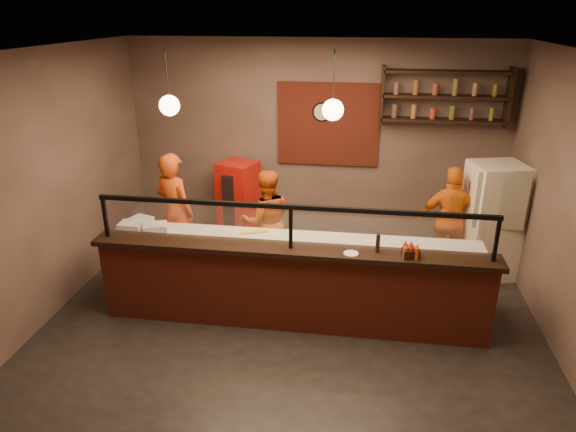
% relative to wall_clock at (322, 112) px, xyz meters
% --- Properties ---
extents(floor, '(6.00, 6.00, 0.00)m').
position_rel_wall_clock_xyz_m(floor, '(-0.10, -2.46, -2.10)').
color(floor, black).
rests_on(floor, ground).
extents(ceiling, '(6.00, 6.00, 0.00)m').
position_rel_wall_clock_xyz_m(ceiling, '(-0.10, -2.46, 1.10)').
color(ceiling, '#362E2A').
rests_on(ceiling, wall_back).
extents(wall_back, '(6.00, 0.00, 6.00)m').
position_rel_wall_clock_xyz_m(wall_back, '(-0.10, 0.04, -0.50)').
color(wall_back, '#715C53').
rests_on(wall_back, floor).
extents(wall_left, '(0.00, 5.00, 5.00)m').
position_rel_wall_clock_xyz_m(wall_left, '(-3.10, -2.46, -0.50)').
color(wall_left, '#715C53').
rests_on(wall_left, floor).
extents(wall_right, '(0.00, 5.00, 5.00)m').
position_rel_wall_clock_xyz_m(wall_right, '(2.90, -2.46, -0.50)').
color(wall_right, '#715C53').
rests_on(wall_right, floor).
extents(wall_front, '(6.00, 0.00, 6.00)m').
position_rel_wall_clock_xyz_m(wall_front, '(-0.10, -4.96, -0.50)').
color(wall_front, '#715C53').
rests_on(wall_front, floor).
extents(brick_patch, '(1.60, 0.04, 1.30)m').
position_rel_wall_clock_xyz_m(brick_patch, '(0.10, 0.01, -0.20)').
color(brick_patch, maroon).
rests_on(brick_patch, wall_back).
extents(service_counter, '(4.60, 0.25, 1.00)m').
position_rel_wall_clock_xyz_m(service_counter, '(-0.10, -2.76, -1.60)').
color(service_counter, maroon).
rests_on(service_counter, floor).
extents(counter_ledge, '(4.70, 0.37, 0.06)m').
position_rel_wall_clock_xyz_m(counter_ledge, '(-0.10, -2.76, -1.07)').
color(counter_ledge, black).
rests_on(counter_ledge, service_counter).
extents(worktop_cabinet, '(4.60, 0.75, 0.85)m').
position_rel_wall_clock_xyz_m(worktop_cabinet, '(-0.10, -2.26, -1.68)').
color(worktop_cabinet, gray).
rests_on(worktop_cabinet, floor).
extents(worktop, '(4.60, 0.75, 0.05)m').
position_rel_wall_clock_xyz_m(worktop, '(-0.10, -2.26, -1.23)').
color(worktop, silver).
rests_on(worktop, worktop_cabinet).
extents(sneeze_guard, '(4.50, 0.05, 0.52)m').
position_rel_wall_clock_xyz_m(sneeze_guard, '(-0.10, -2.76, -0.73)').
color(sneeze_guard, white).
rests_on(sneeze_guard, counter_ledge).
extents(wall_shelving, '(1.84, 0.28, 0.85)m').
position_rel_wall_clock_xyz_m(wall_shelving, '(1.80, -0.14, 0.30)').
color(wall_shelving, black).
rests_on(wall_shelving, wall_back).
extents(wall_clock, '(0.30, 0.04, 0.30)m').
position_rel_wall_clock_xyz_m(wall_clock, '(0.00, 0.00, 0.00)').
color(wall_clock, black).
rests_on(wall_clock, wall_back).
extents(pendant_left, '(0.24, 0.24, 0.77)m').
position_rel_wall_clock_xyz_m(pendant_left, '(-1.60, -2.26, 0.45)').
color(pendant_left, black).
rests_on(pendant_left, ceiling).
extents(pendant_right, '(0.24, 0.24, 0.77)m').
position_rel_wall_clock_xyz_m(pendant_right, '(0.30, -2.26, 0.45)').
color(pendant_right, black).
rests_on(pendant_right, ceiling).
extents(cook_left, '(0.75, 0.64, 1.75)m').
position_rel_wall_clock_xyz_m(cook_left, '(-1.98, -1.43, -1.23)').
color(cook_left, '#DD4914').
rests_on(cook_left, floor).
extents(cook_mid, '(0.89, 0.79, 1.52)m').
position_rel_wall_clock_xyz_m(cook_mid, '(-0.66, -1.33, -1.34)').
color(cook_mid, '#C65012').
rests_on(cook_mid, floor).
extents(cook_right, '(0.94, 0.39, 1.59)m').
position_rel_wall_clock_xyz_m(cook_right, '(1.95, -1.02, -1.30)').
color(cook_right, orange).
rests_on(cook_right, floor).
extents(fridge, '(0.83, 0.79, 1.65)m').
position_rel_wall_clock_xyz_m(fridge, '(2.50, -1.02, -1.27)').
color(fridge, '#EEE4C9').
rests_on(fridge, floor).
extents(red_cooler, '(0.71, 0.68, 1.32)m').
position_rel_wall_clock_xyz_m(red_cooler, '(-1.31, -0.31, -1.44)').
color(red_cooler, red).
rests_on(red_cooler, floor).
extents(pizza_dough, '(0.65, 0.65, 0.01)m').
position_rel_wall_clock_xyz_m(pizza_dough, '(-0.56, -2.21, -1.19)').
color(pizza_dough, beige).
rests_on(pizza_dough, worktop).
extents(prep_tub_a, '(0.29, 0.23, 0.14)m').
position_rel_wall_clock_xyz_m(prep_tub_a, '(-2.25, -2.29, -1.13)').
color(prep_tub_a, silver).
rests_on(prep_tub_a, worktop).
extents(prep_tub_b, '(0.32, 0.28, 0.13)m').
position_rel_wall_clock_xyz_m(prep_tub_b, '(-2.20, -2.08, -1.13)').
color(prep_tub_b, silver).
rests_on(prep_tub_b, worktop).
extents(prep_tub_c, '(0.36, 0.32, 0.15)m').
position_rel_wall_clock_xyz_m(prep_tub_c, '(-1.92, -2.30, -1.13)').
color(prep_tub_c, silver).
rests_on(prep_tub_c, worktop).
extents(rolling_pin, '(0.37, 0.18, 0.06)m').
position_rel_wall_clock_xyz_m(rolling_pin, '(-0.67, -2.09, -1.17)').
color(rolling_pin, yellow).
rests_on(rolling_pin, worktop).
extents(condiment_caddy, '(0.20, 0.17, 0.10)m').
position_rel_wall_clock_xyz_m(condiment_caddy, '(1.24, -2.81, -0.99)').
color(condiment_caddy, black).
rests_on(condiment_caddy, counter_ledge).
extents(pepper_mill, '(0.06, 0.06, 0.21)m').
position_rel_wall_clock_xyz_m(pepper_mill, '(0.88, -2.72, -0.93)').
color(pepper_mill, black).
rests_on(pepper_mill, counter_ledge).
extents(small_plate, '(0.20, 0.20, 0.01)m').
position_rel_wall_clock_xyz_m(small_plate, '(0.59, -2.82, -1.03)').
color(small_plate, silver).
rests_on(small_plate, counter_ledge).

